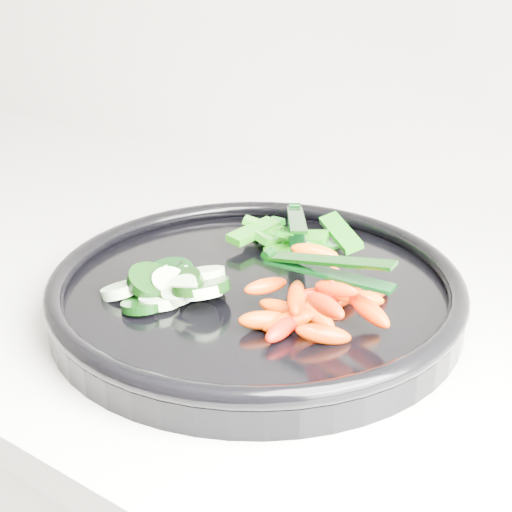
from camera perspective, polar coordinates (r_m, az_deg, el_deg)
The scene contains 6 objects.
veggie_tray at distance 0.65m, azimuth -0.00°, elevation -2.79°, with size 0.46×0.46×0.04m.
cucumber_pile at distance 0.64m, azimuth -6.73°, elevation -2.22°, with size 0.12×0.11×0.04m.
carrot_pile at distance 0.58m, azimuth 4.96°, elevation -3.66°, with size 0.13×0.14×0.05m.
pepper_pile at distance 0.73m, azimuth 2.79°, elevation 1.49°, with size 0.13×0.11×0.04m.
tong_carrot at distance 0.57m, azimuth 5.47°, elevation -0.81°, with size 0.11×0.02×0.02m.
tong_pepper at distance 0.72m, azimuth 3.25°, elevation 2.62°, with size 0.08×0.10×0.02m.
Camera 1 is at (0.93, 1.17, 1.25)m, focal length 50.00 mm.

